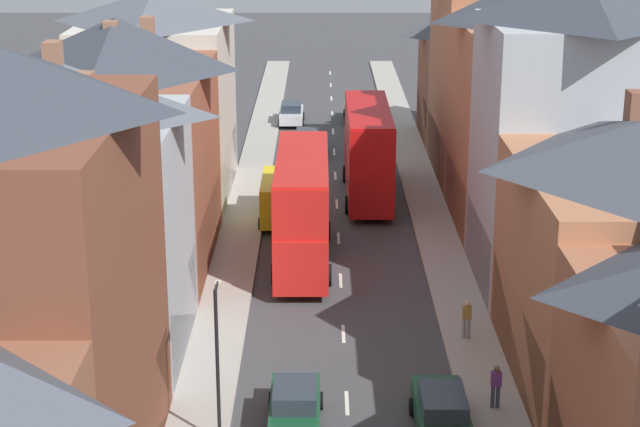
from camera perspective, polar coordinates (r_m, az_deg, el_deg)
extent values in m
cube|color=#A8A399|center=(57.13, -4.33, -0.62)|extent=(2.20, 104.00, 0.14)
cube|color=#A8A399|center=(57.30, 5.89, -0.60)|extent=(2.20, 104.00, 0.14)
cube|color=silver|center=(38.54, 1.28, -10.07)|extent=(0.14, 1.80, 0.01)
cube|color=silver|center=(43.94, 1.09, -6.43)|extent=(0.14, 1.80, 0.01)
cube|color=silver|center=(49.48, 0.94, -3.59)|extent=(0.14, 1.80, 0.01)
cube|color=silver|center=(55.11, 0.82, -1.33)|extent=(0.14, 1.80, 0.01)
cube|color=silver|center=(60.82, 0.73, 0.51)|extent=(0.14, 1.80, 0.01)
cube|color=silver|center=(66.57, 0.65, 2.03)|extent=(0.14, 1.80, 0.01)
cube|color=silver|center=(72.37, 0.58, 3.31)|extent=(0.14, 1.80, 0.01)
cube|color=silver|center=(78.19, 0.53, 4.40)|extent=(0.14, 1.80, 0.01)
cube|color=silver|center=(84.04, 0.48, 5.34)|extent=(0.14, 1.80, 0.01)
cube|color=silver|center=(89.92, 0.43, 6.16)|extent=(0.14, 1.80, 0.01)
cube|color=silver|center=(95.80, 0.40, 6.87)|extent=(0.14, 1.80, 0.01)
cube|color=silver|center=(101.70, 0.36, 7.51)|extent=(0.14, 1.80, 0.01)
cube|color=#ADB2B7|center=(41.60, -13.01, -1.33)|extent=(8.00, 8.38, 9.44)
cube|color=black|center=(42.02, -7.45, -5.38)|extent=(0.12, 7.71, 3.20)
pyramid|color=#565B66|center=(40.15, -13.57, 6.38)|extent=(8.00, 8.38, 1.95)
cube|color=#99664C|center=(41.47, -14.21, 7.80)|extent=(0.60, 0.90, 1.60)
cube|color=#99664C|center=(38.10, -12.63, 6.61)|extent=(0.60, 0.90, 0.99)
cube|color=#935138|center=(51.07, -10.61, 2.32)|extent=(8.00, 11.82, 9.38)
cube|color=maroon|center=(51.40, -6.10, -0.98)|extent=(0.12, 10.88, 3.20)
pyramid|color=#383D47|center=(49.86, -11.00, 8.87)|extent=(8.00, 11.82, 2.42)
cube|color=#99664C|center=(49.32, -11.23, 9.41)|extent=(0.60, 0.90, 1.10)
cube|color=#99664C|center=(51.45, -9.38, 9.78)|extent=(0.60, 0.90, 0.98)
cube|color=beige|center=(62.03, -8.79, 5.48)|extent=(8.00, 11.23, 10.13)
cube|color=olive|center=(62.38, -5.06, 2.41)|extent=(0.12, 10.33, 3.20)
pyramid|color=#565B66|center=(61.08, -9.05, 10.89)|extent=(8.00, 11.23, 1.66)
cube|color=#B2704C|center=(40.17, 15.98, -3.34)|extent=(8.00, 11.31, 8.02)
cube|color=olive|center=(40.17, 10.25, -6.64)|extent=(0.12, 10.41, 3.20)
pyramid|color=#474C56|center=(38.74, 16.59, 3.46)|extent=(8.00, 11.31, 1.80)
cube|color=brown|center=(41.04, 16.28, 5.30)|extent=(0.60, 0.90, 1.45)
cube|color=#ADB2B7|center=(48.59, 13.12, 2.97)|extent=(8.00, 8.23, 11.99)
cube|color=maroon|center=(49.12, 8.28, -1.96)|extent=(0.12, 7.58, 3.20)
cube|color=#B2704C|center=(56.85, 11.18, 4.54)|extent=(8.00, 8.86, 10.72)
cube|color=maroon|center=(57.17, 7.08, 0.92)|extent=(0.12, 8.15, 3.20)
cube|color=#B2704C|center=(66.30, 9.58, 6.94)|extent=(8.00, 11.00, 11.77)
cube|color=#1E5133|center=(66.67, 6.05, 3.38)|extent=(0.12, 10.12, 3.20)
cube|color=#935138|center=(75.88, 8.33, 6.60)|extent=(8.00, 7.89, 7.25)
cube|color=olive|center=(75.81, 5.31, 5.14)|extent=(0.12, 7.26, 3.20)
pyramid|color=#474C56|center=(75.09, 8.50, 10.39)|extent=(8.00, 7.89, 2.86)
cube|color=brown|center=(75.64, 9.29, 10.90)|extent=(0.60, 0.90, 1.28)
cube|color=brown|center=(74.07, 8.83, 10.77)|extent=(0.60, 0.90, 1.25)
cube|color=red|center=(61.64, 2.39, 2.32)|extent=(2.44, 10.80, 2.50)
cube|color=red|center=(61.05, 2.42, 4.50)|extent=(2.44, 10.58, 2.30)
cube|color=red|center=(60.79, 2.43, 5.60)|extent=(2.39, 10.37, 0.10)
cube|color=#28333D|center=(66.76, 2.19, 3.70)|extent=(2.20, 0.10, 1.20)
cube|color=#28333D|center=(66.24, 2.22, 5.64)|extent=(2.20, 0.10, 1.10)
cube|color=#28333D|center=(61.53, 1.28, 2.55)|extent=(0.06, 9.18, 0.90)
cube|color=#28333D|center=(60.98, 1.30, 4.59)|extent=(0.06, 9.18, 0.90)
cube|color=yellow|center=(66.08, 2.23, 6.31)|extent=(1.34, 0.08, 0.32)
cylinder|color=black|center=(65.13, 1.18, 2.13)|extent=(0.30, 1.00, 1.00)
cylinder|color=black|center=(65.23, 3.32, 2.13)|extent=(0.30, 1.00, 1.00)
cylinder|color=black|center=(59.07, 1.32, 0.49)|extent=(0.30, 1.00, 1.00)
cylinder|color=black|center=(59.18, 3.68, 0.49)|extent=(0.30, 1.00, 1.00)
cube|color=red|center=(51.18, -1.12, -0.90)|extent=(2.44, 10.80, 2.50)
cube|color=red|center=(50.47, -1.13, 1.69)|extent=(2.44, 10.58, 2.30)
cube|color=red|center=(50.15, -1.14, 3.01)|extent=(2.39, 10.37, 0.10)
cube|color=#28333D|center=(56.22, -1.03, 1.03)|extent=(2.20, 0.10, 1.20)
cube|color=#28333D|center=(55.61, -1.05, 3.30)|extent=(2.20, 0.10, 1.10)
cube|color=#28333D|center=(51.14, -2.45, -0.63)|extent=(0.06, 9.18, 0.90)
cube|color=#28333D|center=(50.48, -2.49, 1.79)|extent=(0.06, 9.18, 0.90)
cube|color=yellow|center=(55.42, -1.05, 4.10)|extent=(1.34, 0.08, 0.32)
cylinder|color=black|center=(54.76, -2.33, -0.92)|extent=(0.30, 1.00, 1.00)
cylinder|color=black|center=(54.72, 0.22, -0.92)|extent=(0.30, 1.00, 1.00)
cylinder|color=black|center=(48.81, -2.60, -3.29)|extent=(0.30, 1.00, 1.00)
cylinder|color=black|center=(48.77, 0.27, -3.29)|extent=(0.30, 1.00, 1.00)
cube|color=#144728|center=(36.77, -1.50, -10.38)|extent=(1.70, 4.09, 0.69)
cube|color=#28333D|center=(36.29, -1.52, -9.63)|extent=(1.46, 2.04, 0.60)
cylinder|color=black|center=(38.08, -2.75, -9.93)|extent=(0.20, 0.62, 0.62)
cylinder|color=black|center=(38.04, -0.15, -9.94)|extent=(0.20, 0.62, 0.62)
cube|color=#B7BABF|center=(81.58, 1.77, 5.45)|extent=(1.70, 4.01, 0.76)
cube|color=#28333D|center=(81.24, 1.78, 5.88)|extent=(1.46, 2.01, 0.60)
cylinder|color=black|center=(82.85, 1.15, 5.37)|extent=(0.20, 0.62, 0.62)
cylinder|color=black|center=(82.91, 2.33, 5.37)|extent=(0.20, 0.62, 0.62)
cylinder|color=black|center=(80.42, 1.19, 5.00)|extent=(0.20, 0.62, 0.62)
cylinder|color=black|center=(80.48, 2.40, 4.99)|extent=(0.20, 0.62, 0.62)
cube|color=#236093|center=(71.77, -0.85, 3.75)|extent=(1.70, 4.15, 0.74)
cube|color=#28333D|center=(71.41, -0.86, 4.23)|extent=(1.46, 2.07, 0.60)
cylinder|color=black|center=(73.12, -1.51, 3.71)|extent=(0.20, 0.62, 0.62)
cylinder|color=black|center=(73.11, -0.17, 3.71)|extent=(0.20, 0.62, 0.62)
cylinder|color=black|center=(70.63, -1.55, 3.20)|extent=(0.20, 0.62, 0.62)
cylinder|color=black|center=(70.61, -0.17, 3.21)|extent=(0.20, 0.62, 0.62)
cube|color=silver|center=(80.52, -1.71, 5.27)|extent=(1.70, 4.38, 0.72)
cube|color=#28333D|center=(80.17, -1.72, 5.70)|extent=(1.46, 2.19, 0.60)
cylinder|color=black|center=(81.95, -2.28, 5.23)|extent=(0.20, 0.62, 0.62)
cylinder|color=black|center=(81.91, -1.09, 5.23)|extent=(0.20, 0.62, 0.62)
cylinder|color=black|center=(79.30, -2.35, 4.80)|extent=(0.20, 0.62, 0.62)
cylinder|color=black|center=(79.26, -1.12, 4.81)|extent=(0.20, 0.62, 0.62)
cube|color=#144728|center=(36.44, 6.34, -10.70)|extent=(1.70, 4.59, 0.77)
cube|color=#28333D|center=(35.92, 6.42, -9.91)|extent=(1.46, 2.29, 0.60)
cylinder|color=black|center=(37.79, 4.78, -10.21)|extent=(0.20, 0.62, 0.62)
cylinder|color=black|center=(37.97, 7.38, -10.16)|extent=(0.20, 0.62, 0.62)
cube|color=yellow|center=(57.47, -2.31, 0.88)|extent=(1.96, 5.20, 2.10)
cube|color=#28333D|center=(59.83, -2.23, 1.86)|extent=(1.76, 0.10, 0.90)
cylinder|color=black|center=(59.30, -3.19, 0.39)|extent=(0.24, 0.72, 0.72)
cylinder|color=black|center=(59.23, -1.30, 0.39)|extent=(0.24, 0.72, 0.72)
cylinder|color=black|center=(56.33, -3.35, -0.55)|extent=(0.24, 0.72, 0.72)
cylinder|color=black|center=(56.26, -1.36, -0.55)|extent=(0.24, 0.72, 0.72)
cylinder|color=#3D4256|center=(38.23, 9.03, -9.61)|extent=(0.14, 0.14, 0.84)
cylinder|color=#3D4256|center=(38.26, 9.30, -9.60)|extent=(0.14, 0.14, 0.84)
cube|color=#723384|center=(37.94, 9.22, -8.68)|extent=(0.36, 0.22, 0.54)
sphere|color=brown|center=(37.77, 9.25, -8.15)|extent=(0.22, 0.22, 0.22)
cylinder|color=gray|center=(43.45, 7.53, -6.07)|extent=(0.14, 0.14, 0.84)
cylinder|color=gray|center=(43.47, 7.76, -6.07)|extent=(0.14, 0.14, 0.84)
cube|color=#A87A38|center=(43.19, 7.68, -5.23)|extent=(0.36, 0.22, 0.54)
sphere|color=beige|center=(43.04, 7.70, -4.76)|extent=(0.22, 0.22, 0.22)
cylinder|color=black|center=(34.84, -5.65, -8.28)|extent=(0.12, 0.12, 5.50)
cylinder|color=black|center=(34.18, -5.71, -3.95)|extent=(0.08, 0.90, 0.08)
cube|color=beige|center=(34.63, -5.64, -3.80)|extent=(0.20, 0.32, 0.20)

